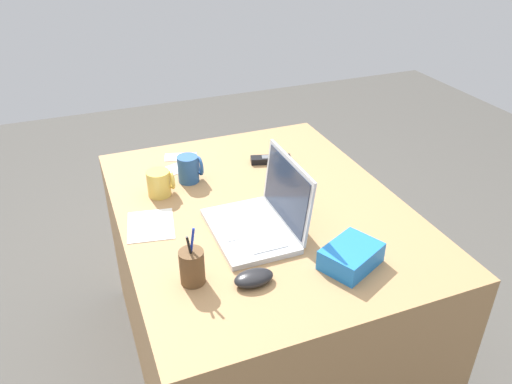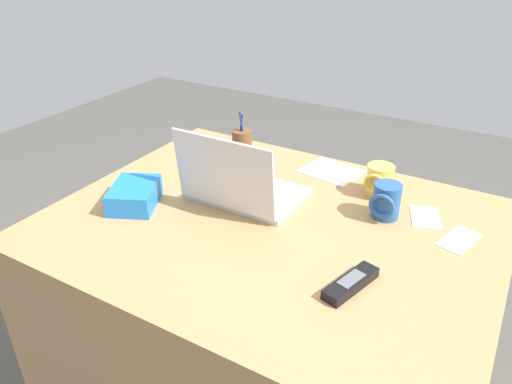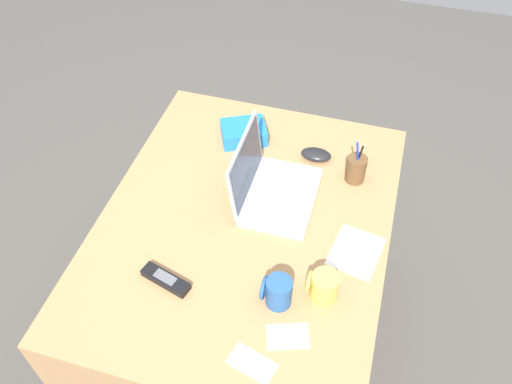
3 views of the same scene
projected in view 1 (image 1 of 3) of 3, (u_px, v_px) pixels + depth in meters
The scene contains 12 objects.
ground_plane at pixel (260, 355), 2.06m from camera, with size 6.00×6.00×0.00m, color #4C4944.
desk at pixel (260, 288), 1.88m from camera, with size 1.18×0.93×0.72m, color #A87C4F.
laptop at pixel (261, 218), 1.55m from camera, with size 0.32×0.25×0.23m.
computer_mouse at pixel (254, 278), 1.35m from camera, with size 0.07×0.11×0.04m, color black.
coffee_mug_white at pixel (160, 183), 1.74m from camera, with size 0.08×0.09×0.09m.
coffee_mug_tall at pixel (189, 169), 1.82m from camera, with size 0.08×0.09×0.10m.
cordless_phone at pixel (271, 159), 1.97m from camera, with size 0.08×0.16×0.03m.
pen_holder at pixel (192, 267), 1.34m from camera, with size 0.07×0.07×0.17m.
snack_bag at pixel (351, 256), 1.41m from camera, with size 0.12×0.16×0.06m, color blue.
paper_note_near_laptop at pixel (169, 171), 1.91m from camera, with size 0.08×0.12×0.00m, color white.
paper_note_left at pixel (181, 157), 2.01m from camera, with size 0.07×0.13×0.00m, color white.
paper_note_right at pixel (151, 225), 1.60m from camera, with size 0.18×0.14×0.00m, color white.
Camera 1 is at (1.33, -0.54, 1.63)m, focal length 35.37 mm.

